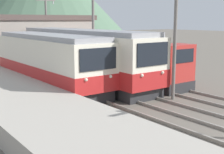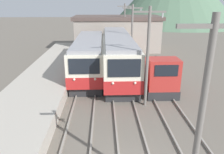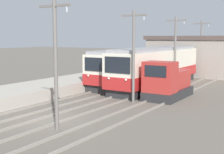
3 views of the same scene
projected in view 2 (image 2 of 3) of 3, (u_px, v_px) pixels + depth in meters
The scene contains 8 objects.
commuter_train_left at pixel (89, 58), 21.52m from camera, with size 2.84×11.85×3.58m.
commuter_train_center at pixel (117, 56), 22.06m from camera, with size 2.84×15.03×3.82m.
shunting_locomotive at pixel (158, 76), 17.80m from camera, with size 2.40×5.15×3.00m.
catenary_mast_near at pixel (201, 118), 6.51m from camera, with size 2.00×0.20×6.69m.
catenary_mast_mid at pixel (148, 54), 14.28m from camera, with size 2.00×0.20×6.69m.
catenary_mast_far at pixel (132, 36), 22.06m from camera, with size 2.00×0.20×6.69m.
catenary_mast_distant at pixel (124, 27), 29.84m from camera, with size 2.00×0.20×6.69m.
station_building at pixel (117, 33), 32.49m from camera, with size 12.60×6.30×4.96m.
Camera 2 is at (-1.17, -6.79, 6.95)m, focal length 35.00 mm.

